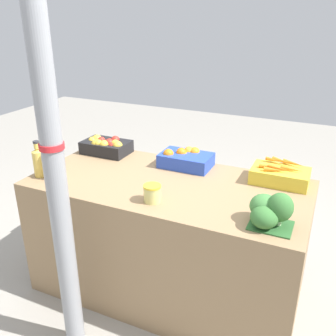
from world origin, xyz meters
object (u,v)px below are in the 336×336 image
(support_pole, at_px, (54,168))
(orange_crate, at_px, (185,159))
(apple_crate, at_px, (106,146))
(carrot_crate, at_px, (280,175))
(pickle_jar, at_px, (152,193))
(juice_bottle_golden, at_px, (39,162))
(juice_bottle_cloudy, at_px, (53,165))
(broccoli_pile, at_px, (270,210))

(support_pole, bearing_deg, orange_crate, 72.98)
(support_pole, xyz_separation_m, orange_crate, (0.30, 0.99, -0.26))
(apple_crate, bearing_deg, carrot_crate, 0.42)
(support_pole, bearing_deg, pickle_jar, 51.03)
(orange_crate, bearing_deg, juice_bottle_golden, -145.28)
(carrot_crate, distance_m, juice_bottle_cloudy, 1.47)
(broccoli_pile, height_order, juice_bottle_golden, juice_bottle_golden)
(pickle_jar, bearing_deg, juice_bottle_golden, 179.30)
(carrot_crate, distance_m, juice_bottle_golden, 1.59)
(juice_bottle_cloudy, relative_size, pickle_jar, 2.28)
(juice_bottle_cloudy, bearing_deg, pickle_jar, -0.82)
(support_pole, height_order, orange_crate, support_pole)
(orange_crate, relative_size, juice_bottle_golden, 1.44)
(apple_crate, xyz_separation_m, orange_crate, (0.66, 0.01, -0.01))
(carrot_crate, bearing_deg, juice_bottle_cloudy, -157.39)
(support_pole, distance_m, pickle_jar, 0.59)
(broccoli_pile, xyz_separation_m, pickle_jar, (-0.67, -0.02, -0.03))
(apple_crate, bearing_deg, pickle_jar, -39.43)
(support_pole, xyz_separation_m, apple_crate, (-0.36, 0.98, -0.25))
(juice_bottle_cloudy, height_order, pickle_jar, juice_bottle_cloudy)
(apple_crate, xyz_separation_m, pickle_jar, (0.69, -0.57, -0.01))
(apple_crate, relative_size, broccoli_pile, 1.53)
(apple_crate, relative_size, carrot_crate, 1.00)
(support_pole, distance_m, broccoli_pile, 1.11)
(juice_bottle_cloudy, bearing_deg, broccoli_pile, 0.33)
(juice_bottle_golden, height_order, pickle_jar, juice_bottle_golden)
(orange_crate, distance_m, pickle_jar, 0.58)
(juice_bottle_golden, bearing_deg, pickle_jar, -0.70)
(juice_bottle_golden, xyz_separation_m, juice_bottle_cloudy, (0.12, 0.00, -0.00))
(pickle_jar, bearing_deg, orange_crate, 92.83)
(juice_bottle_golden, distance_m, juice_bottle_cloudy, 0.12)
(support_pole, xyz_separation_m, juice_bottle_golden, (-0.52, 0.42, -0.21))
(orange_crate, distance_m, broccoli_pile, 0.89)
(support_pole, relative_size, apple_crate, 6.46)
(support_pole, bearing_deg, juice_bottle_golden, 141.00)
(apple_crate, bearing_deg, juice_bottle_cloudy, -93.88)
(orange_crate, xyz_separation_m, pickle_jar, (0.03, -0.58, -0.00))
(juice_bottle_cloudy, distance_m, pickle_jar, 0.73)
(orange_crate, bearing_deg, pickle_jar, -87.17)
(support_pole, relative_size, carrot_crate, 6.46)
(juice_bottle_cloudy, bearing_deg, support_pole, -46.78)
(orange_crate, bearing_deg, apple_crate, -178.83)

